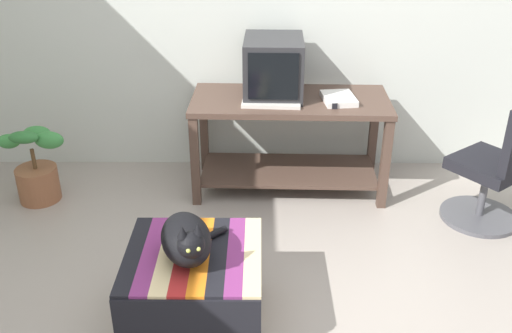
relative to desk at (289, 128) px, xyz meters
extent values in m
cube|color=silver|center=(-0.20, 0.45, 0.82)|extent=(8.00, 0.10, 2.60)
cube|color=#4C382D|center=(-0.66, -0.26, -0.15)|extent=(0.06, 0.06, 0.67)
cube|color=#4C382D|center=(0.65, -0.29, -0.15)|extent=(0.06, 0.06, 0.67)
cube|color=#4C382D|center=(0.66, 0.26, -0.15)|extent=(0.06, 0.06, 0.67)
cube|color=#4C382D|center=(-0.65, 0.29, -0.15)|extent=(0.06, 0.06, 0.67)
cube|color=#4C382D|center=(0.00, 0.00, -0.35)|extent=(1.30, 0.57, 0.02)
cube|color=#4C382D|center=(0.00, 0.00, 0.20)|extent=(1.41, 0.66, 0.04)
cube|color=#28282B|center=(-0.12, 0.08, 0.23)|extent=(0.30, 0.35, 0.02)
cube|color=#28282B|center=(-0.12, 0.08, 0.43)|extent=(0.42, 0.50, 0.41)
cube|color=black|center=(-0.13, -0.17, 0.44)|extent=(0.34, 0.02, 0.32)
cube|color=beige|center=(-0.14, -0.14, 0.24)|extent=(0.41, 0.18, 0.02)
cube|color=white|center=(0.33, -0.06, 0.25)|extent=(0.24, 0.30, 0.04)
cube|color=#7A664C|center=(-0.55, -1.46, -0.28)|extent=(0.65, 0.61, 0.41)
cube|color=black|center=(-0.55, -1.80, -0.24)|extent=(0.68, 0.01, 0.33)
cube|color=black|center=(-0.85, -1.46, -0.06)|extent=(0.09, 0.66, 0.02)
cube|color=#7A2D6B|center=(-0.76, -1.46, -0.06)|extent=(0.09, 0.66, 0.02)
cube|color=beige|center=(-0.68, -1.46, -0.06)|extent=(0.09, 0.66, 0.02)
cube|color=#AD2323|center=(-0.59, -1.46, -0.06)|extent=(0.09, 0.66, 0.02)
cube|color=orange|center=(-0.51, -1.46, -0.06)|extent=(0.09, 0.66, 0.02)
cube|color=black|center=(-0.42, -1.46, -0.06)|extent=(0.09, 0.66, 0.02)
cube|color=#7A2D6B|center=(-0.33, -1.46, -0.06)|extent=(0.09, 0.66, 0.02)
cube|color=beige|center=(-0.25, -1.46, -0.06)|extent=(0.09, 0.66, 0.02)
ellipsoid|color=black|center=(-0.57, -1.50, 0.05)|extent=(0.34, 0.43, 0.22)
sphere|color=black|center=(-0.53, -1.63, 0.11)|extent=(0.13, 0.13, 0.13)
cylinder|color=black|center=(-0.50, -1.37, -0.03)|extent=(0.24, 0.23, 0.04)
cone|color=black|center=(-0.57, -1.64, 0.19)|extent=(0.05, 0.05, 0.06)
cone|color=black|center=(-0.50, -1.62, 0.19)|extent=(0.05, 0.05, 0.06)
sphere|color=#C6D151|center=(-0.54, -1.69, 0.12)|extent=(0.02, 0.02, 0.02)
sphere|color=#C6D151|center=(-0.49, -1.68, 0.12)|extent=(0.02, 0.02, 0.02)
cylinder|color=brown|center=(-1.81, -0.20, -0.36)|extent=(0.29, 0.29, 0.25)
cylinder|color=brown|center=(-1.81, -0.20, -0.16)|extent=(0.03, 0.03, 0.15)
ellipsoid|color=#38843D|center=(-1.66, -0.25, 0.01)|extent=(0.20, 0.10, 0.12)
ellipsoid|color=#38843D|center=(-1.79, -0.12, 0.00)|extent=(0.20, 0.12, 0.10)
ellipsoid|color=#38843D|center=(-1.96, -0.20, -0.02)|extent=(0.16, 0.11, 0.10)
ellipsoid|color=#2D7033|center=(-1.81, -0.30, 0.05)|extent=(0.20, 0.10, 0.09)
cylinder|color=#4C4C51|center=(1.30, -0.44, -0.47)|extent=(0.52, 0.52, 0.03)
cylinder|color=#4C4C51|center=(1.30, -0.44, -0.28)|extent=(0.05, 0.05, 0.34)
cube|color=black|center=(1.30, -0.44, -0.07)|extent=(0.59, 0.59, 0.08)
cube|color=black|center=(0.29, -0.15, 0.24)|extent=(0.04, 0.11, 0.04)
camera|label=1|loc=(-0.22, -3.81, 1.63)|focal=40.21mm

